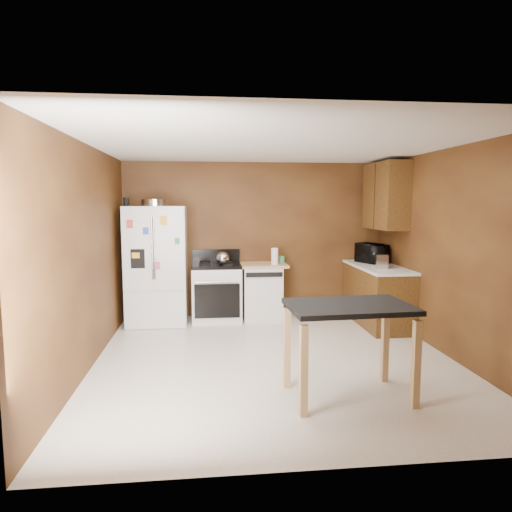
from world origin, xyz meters
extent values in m
plane|color=white|center=(0.00, 0.00, 0.00)|extent=(4.50, 4.50, 0.00)
plane|color=white|center=(0.00, 0.00, 2.50)|extent=(4.50, 4.50, 0.00)
plane|color=brown|center=(0.00, 2.25, 1.25)|extent=(4.20, 0.00, 4.20)
plane|color=brown|center=(0.00, -2.25, 1.25)|extent=(4.20, 0.00, 4.20)
plane|color=brown|center=(-2.10, 0.00, 1.25)|extent=(0.00, 4.50, 4.50)
plane|color=brown|center=(2.10, 0.00, 1.25)|extent=(0.00, 4.50, 4.50)
cylinder|color=silver|center=(-1.56, 1.86, 1.85)|extent=(0.40, 0.40, 0.10)
cylinder|color=black|center=(-1.96, 1.80, 1.86)|extent=(0.08, 0.08, 0.13)
sphere|color=silver|center=(-0.55, 1.80, 1.00)|extent=(0.20, 0.20, 0.20)
cylinder|color=white|center=(0.27, 1.85, 1.02)|extent=(0.12, 0.12, 0.26)
cylinder|color=#3C9D59|center=(0.41, 2.03, 0.94)|extent=(0.12, 0.12, 0.11)
cube|color=silver|center=(1.77, 1.25, 1.00)|extent=(0.24, 0.31, 0.20)
imported|color=black|center=(1.81, 1.78, 1.04)|extent=(0.51, 0.60, 0.28)
cube|color=white|center=(-1.55, 1.88, 0.90)|extent=(0.90, 0.75, 1.80)
cube|color=white|center=(-1.78, 1.49, 1.18)|extent=(0.43, 0.02, 1.20)
cube|color=white|center=(-1.32, 1.49, 1.18)|extent=(0.43, 0.02, 1.20)
cube|color=white|center=(-1.55, 1.49, 0.28)|extent=(0.88, 0.02, 0.54)
cube|color=black|center=(-1.78, 1.48, 1.05)|extent=(0.20, 0.01, 0.28)
cylinder|color=silver|center=(-1.56, 1.46, 1.20)|extent=(0.02, 0.02, 0.90)
cylinder|color=silver|center=(-1.54, 1.46, 1.20)|extent=(0.02, 0.02, 0.90)
cube|color=#E94236|center=(-1.87, 1.46, 1.55)|extent=(0.09, 0.00, 0.12)
cube|color=#384FF1|center=(-1.65, 1.46, 1.45)|extent=(0.08, 0.00, 0.10)
cube|color=yellow|center=(-1.40, 1.46, 1.60)|extent=(0.10, 0.00, 0.13)
cube|color=#379C66|center=(-1.21, 1.46, 1.30)|extent=(0.07, 0.00, 0.09)
cube|color=yellow|center=(-1.80, 1.46, 1.10)|extent=(0.11, 0.00, 0.08)
cube|color=#C9598D|center=(-1.50, 1.46, 0.95)|extent=(0.08, 0.00, 0.11)
cube|color=white|center=(-0.64, 1.93, 0.42)|extent=(0.76, 0.65, 0.85)
cube|color=black|center=(-0.64, 1.93, 0.88)|extent=(0.76, 0.65, 0.05)
cube|color=black|center=(-0.64, 2.21, 1.00)|extent=(0.76, 0.06, 0.20)
cube|color=black|center=(-0.64, 1.59, 0.38)|extent=(0.68, 0.02, 0.52)
cylinder|color=silver|center=(-0.64, 1.58, 0.67)|extent=(0.62, 0.02, 0.02)
cylinder|color=black|center=(-0.82, 2.08, 0.91)|extent=(0.17, 0.17, 0.02)
cylinder|color=black|center=(-0.46, 2.08, 0.91)|extent=(0.17, 0.17, 0.02)
cylinder|color=black|center=(-0.82, 1.77, 0.91)|extent=(0.17, 0.17, 0.02)
cylinder|color=black|center=(-0.46, 1.77, 0.91)|extent=(0.17, 0.17, 0.02)
cube|color=white|center=(0.08, 1.95, 0.42)|extent=(0.60, 0.60, 0.85)
cube|color=black|center=(0.08, 1.64, 0.76)|extent=(0.56, 0.02, 0.07)
cube|color=tan|center=(0.08, 1.95, 0.87)|extent=(0.78, 0.62, 0.04)
cube|color=brown|center=(1.80, 1.45, 0.43)|extent=(0.60, 1.55, 0.86)
cube|color=white|center=(1.80, 1.45, 0.88)|extent=(0.63, 1.58, 0.04)
cube|color=brown|center=(1.93, 1.55, 1.95)|extent=(0.35, 1.05, 1.00)
cube|color=black|center=(1.75, 1.55, 1.95)|extent=(0.01, 0.01, 1.00)
cube|color=black|center=(0.53, -1.10, 0.88)|extent=(1.17, 0.81, 0.05)
cube|color=tan|center=(0.00, -0.81, 0.41)|extent=(0.07, 0.07, 0.81)
cube|color=tan|center=(1.04, -0.76, 0.41)|extent=(0.07, 0.07, 0.81)
cube|color=tan|center=(0.03, -1.44, 0.41)|extent=(0.07, 0.07, 0.81)
cube|color=tan|center=(1.07, -1.39, 0.41)|extent=(0.07, 0.07, 0.81)
camera|label=1|loc=(-0.79, -5.16, 1.85)|focal=32.00mm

